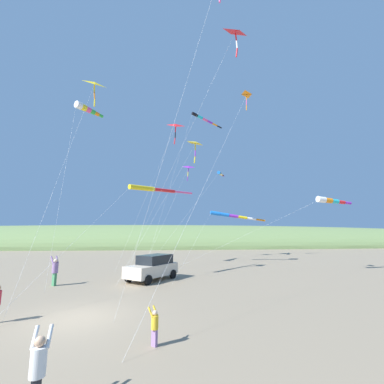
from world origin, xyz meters
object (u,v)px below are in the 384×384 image
(kite_windsock_striped_overhead, at_px, (230,216))
(kite_delta_orange_high_right, at_px, (235,32))
(kite_windsock_yellow_midlevel, at_px, (203,119))
(person_child_green_jacket, at_px, (155,325))
(kite_delta_green_low_center, at_px, (176,126))
(parked_car, at_px, (153,267))
(kite_windsock_white_trailing, at_px, (330,201))
(kite_delta_long_streamer_left, at_px, (247,95))
(cooler_box, at_px, (144,271))
(kite_delta_black_fish_shape, at_px, (189,167))
(kite_windsock_magenta_far_left, at_px, (86,109))
(person_bystander_far, at_px, (38,366))
(kite_windsock_small_distant, at_px, (220,174))
(person_adult_flyer, at_px, (55,269))
(kite_delta_rainbow_low_near, at_px, (94,84))
(kite_delta_teal_far_right, at_px, (195,143))
(kite_windsock_checkered_midright, at_px, (155,189))

(kite_windsock_striped_overhead, bearing_deg, kite_delta_orange_high_right, 169.69)
(kite_windsock_yellow_midlevel, bearing_deg, kite_windsock_striped_overhead, -130.95)
(person_child_green_jacket, height_order, kite_delta_green_low_center, kite_delta_green_low_center)
(parked_car, distance_m, person_child_green_jacket, 11.41)
(kite_delta_green_low_center, relative_size, kite_windsock_yellow_midlevel, 0.94)
(kite_windsock_white_trailing, bearing_deg, kite_delta_long_streamer_left, 109.07)
(kite_delta_long_streamer_left, height_order, kite_delta_orange_high_right, kite_delta_orange_high_right)
(person_child_green_jacket, bearing_deg, cooler_box, 7.11)
(kite_delta_black_fish_shape, height_order, kite_windsock_magenta_far_left, kite_windsock_magenta_far_left)
(parked_car, distance_m, kite_delta_green_low_center, 22.10)
(person_bystander_far, xyz_separation_m, kite_windsock_striped_overhead, (24.97, -10.12, 4.78))
(kite_windsock_yellow_midlevel, bearing_deg, cooler_box, 147.23)
(kite_delta_green_low_center, distance_m, kite_delta_black_fish_shape, 6.10)
(kite_delta_black_fish_shape, relative_size, kite_windsock_white_trailing, 0.78)
(kite_windsock_small_distant, bearing_deg, kite_windsock_magenta_far_left, 122.31)
(person_adult_flyer, bearing_deg, parked_car, -76.75)
(person_child_green_jacket, bearing_deg, kite_windsock_yellow_midlevel, -11.29)
(kite_delta_rainbow_low_near, bearing_deg, kite_windsock_striped_overhead, -51.81)
(cooler_box, height_order, kite_windsock_magenta_far_left, kite_windsock_magenta_far_left)
(kite_delta_black_fish_shape, bearing_deg, person_adult_flyer, 147.39)
(kite_delta_long_streamer_left, bearing_deg, kite_delta_rainbow_low_near, 86.39)
(kite_windsock_small_distant, bearing_deg, kite_delta_long_streamer_left, 176.26)
(kite_windsock_small_distant, bearing_deg, person_bystander_far, 161.60)
(kite_delta_teal_far_right, bearing_deg, person_adult_flyer, 129.19)
(kite_delta_green_low_center, xyz_separation_m, kite_windsock_checkered_midright, (-11.71, 1.99, -11.14))
(person_adult_flyer, relative_size, kite_windsock_striped_overhead, 0.15)
(person_child_green_jacket, distance_m, kite_delta_black_fish_shape, 28.78)
(parked_car, distance_m, kite_windsock_magenta_far_left, 18.14)
(kite_windsock_striped_overhead, bearing_deg, kite_windsock_yellow_midlevel, 49.05)
(kite_delta_long_streamer_left, distance_m, kite_windsock_checkered_midright, 11.18)
(parked_car, relative_size, person_bystander_far, 2.86)
(kite_windsock_magenta_far_left, xyz_separation_m, kite_windsock_small_distant, (10.32, -16.33, -4.27))
(kite_delta_green_low_center, xyz_separation_m, kite_delta_black_fish_shape, (1.17, -1.91, -5.67))
(kite_delta_long_streamer_left, distance_m, kite_delta_black_fish_shape, 16.18)
(kite_windsock_checkered_midright, relative_size, kite_windsock_white_trailing, 0.81)
(person_child_green_jacket, relative_size, kite_windsock_white_trailing, 0.06)
(parked_car, height_order, kite_windsock_magenta_far_left, kite_windsock_magenta_far_left)
(kite_windsock_checkered_midright, relative_size, kite_windsock_yellow_midlevel, 0.73)
(kite_delta_teal_far_right, height_order, kite_windsock_yellow_midlevel, kite_windsock_yellow_midlevel)
(cooler_box, distance_m, kite_delta_rainbow_low_near, 16.43)
(kite_windsock_checkered_midright, relative_size, kite_delta_black_fish_shape, 1.03)
(parked_car, bearing_deg, person_bystander_far, 174.52)
(person_child_green_jacket, height_order, kite_delta_orange_high_right, kite_delta_orange_high_right)
(kite_delta_long_streamer_left, relative_size, kite_windsock_striped_overhead, 1.20)
(person_bystander_far, distance_m, kite_delta_orange_high_right, 23.66)
(person_child_green_jacket, xyz_separation_m, kite_delta_black_fish_shape, (25.95, -2.95, 12.09))
(kite_windsock_checkered_midright, relative_size, kite_delta_teal_far_right, 1.06)
(person_child_green_jacket, xyz_separation_m, kite_windsock_magenta_far_left, (16.90, 8.52, 15.78))
(person_adult_flyer, relative_size, kite_delta_black_fish_shape, 0.14)
(kite_delta_teal_far_right, xyz_separation_m, kite_windsock_small_distant, (8.81, -4.63, -1.38))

